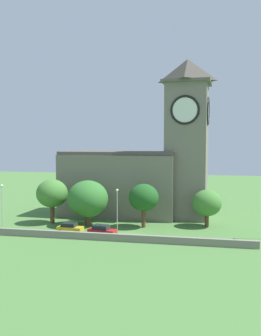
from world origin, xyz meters
name	(u,v)px	position (x,y,z in m)	size (l,w,h in m)	color
ground_plane	(141,217)	(0.00, 15.00, 0.00)	(200.00, 200.00, 0.00)	#477538
church	(144,167)	(0.27, 16.81, 10.17)	(30.85, 12.16, 31.57)	slate
quay_barrier	(120,238)	(0.00, -3.73, 0.57)	(41.36, 0.70, 1.15)	gray
car_yellow	(70,228)	(-9.51, -0.24, 0.87)	(4.39, 2.41, 1.71)	gold
car_red	(102,231)	(-3.56, -1.40, 0.95)	(4.90, 2.87, 1.88)	red
streetlamp_west_end	(2,199)	(-23.45, 2.17, 5.05)	(0.44, 0.44, 7.67)	#9EA0A5
streetlamp_west_mid	(117,204)	(-1.73, 1.58, 4.95)	(0.44, 0.44, 7.49)	#9EA0A5
tree_churchyard	(144,198)	(1.98, 6.43, 5.39)	(5.39, 5.39, 7.87)	brown
tree_by_tower	(207,203)	(13.13, 9.27, 4.33)	(5.30, 5.30, 6.74)	brown
tree_riverside_west	(52,194)	(-15.49, 6.34, 5.65)	(5.88, 5.88, 8.35)	brown
tree_riverside_east	(88,199)	(-8.29, 5.74, 4.96)	(7.48, 7.48, 8.36)	brown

